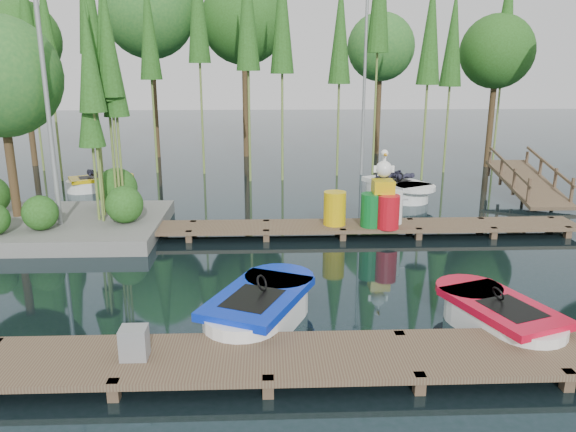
{
  "coord_description": "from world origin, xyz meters",
  "views": [
    {
      "loc": [
        0.01,
        -12.1,
        4.55
      ],
      "look_at": [
        0.5,
        0.5,
        1.1
      ],
      "focal_mm": 35.0,
      "sensor_mm": 36.0,
      "label": 1
    }
  ],
  "objects_px": {
    "boat_red": "(499,319)",
    "yellow_barrel": "(335,208)",
    "boat_blue": "(260,310)",
    "island": "(30,116)",
    "drum_cluster": "(384,204)",
    "utility_cabinet": "(134,343)",
    "boat_yellow_far": "(98,183)"
  },
  "relations": [
    {
      "from": "boat_red",
      "to": "yellow_barrel",
      "type": "xyz_separation_m",
      "value": [
        -2.19,
        5.83,
        0.5
      ]
    },
    {
      "from": "yellow_barrel",
      "to": "boat_blue",
      "type": "bearing_deg",
      "value": -110.28
    },
    {
      "from": "island",
      "to": "boat_red",
      "type": "xyz_separation_m",
      "value": [
        10.33,
        -6.62,
        -2.92
      ]
    },
    {
      "from": "drum_cluster",
      "to": "utility_cabinet",
      "type": "bearing_deg",
      "value": -126.79
    },
    {
      "from": "boat_red",
      "to": "boat_yellow_far",
      "type": "distance_m",
      "value": 15.57
    },
    {
      "from": "boat_blue",
      "to": "yellow_barrel",
      "type": "relative_size",
      "value": 3.54
    },
    {
      "from": "boat_blue",
      "to": "drum_cluster",
      "type": "distance_m",
      "value": 6.18
    },
    {
      "from": "boat_blue",
      "to": "boat_yellow_far",
      "type": "xyz_separation_m",
      "value": [
        -6.06,
        11.26,
        -0.03
      ]
    },
    {
      "from": "boat_yellow_far",
      "to": "boat_red",
      "type": "bearing_deg",
      "value": -53.88
    },
    {
      "from": "utility_cabinet",
      "to": "drum_cluster",
      "type": "bearing_deg",
      "value": 53.21
    },
    {
      "from": "boat_yellow_far",
      "to": "drum_cluster",
      "type": "distance_m",
      "value": 11.15
    },
    {
      "from": "island",
      "to": "boat_blue",
      "type": "distance_m",
      "value": 9.17
    },
    {
      "from": "boat_red",
      "to": "utility_cabinet",
      "type": "xyz_separation_m",
      "value": [
        -6.01,
        -1.17,
        0.28
      ]
    },
    {
      "from": "yellow_barrel",
      "to": "drum_cluster",
      "type": "distance_m",
      "value": 1.31
    },
    {
      "from": "boat_yellow_far",
      "to": "utility_cabinet",
      "type": "height_order",
      "value": "boat_yellow_far"
    },
    {
      "from": "island",
      "to": "utility_cabinet",
      "type": "relative_size",
      "value": 13.88
    },
    {
      "from": "boat_blue",
      "to": "drum_cluster",
      "type": "height_order",
      "value": "drum_cluster"
    },
    {
      "from": "drum_cluster",
      "to": "boat_blue",
      "type": "bearing_deg",
      "value": -122.21
    },
    {
      "from": "boat_yellow_far",
      "to": "yellow_barrel",
      "type": "xyz_separation_m",
      "value": [
        8.03,
        -5.91,
        0.5
      ]
    },
    {
      "from": "yellow_barrel",
      "to": "utility_cabinet",
      "type": "bearing_deg",
      "value": -118.64
    },
    {
      "from": "boat_blue",
      "to": "utility_cabinet",
      "type": "distance_m",
      "value": 2.48
    },
    {
      "from": "boat_red",
      "to": "utility_cabinet",
      "type": "relative_size",
      "value": 6.0
    },
    {
      "from": "boat_red",
      "to": "boat_blue",
      "type": "bearing_deg",
      "value": 153.15
    },
    {
      "from": "yellow_barrel",
      "to": "drum_cluster",
      "type": "xyz_separation_m",
      "value": [
        1.3,
        -0.16,
        0.15
      ]
    },
    {
      "from": "boat_yellow_far",
      "to": "drum_cluster",
      "type": "relative_size",
      "value": 1.29
    },
    {
      "from": "utility_cabinet",
      "to": "yellow_barrel",
      "type": "bearing_deg",
      "value": 61.36
    },
    {
      "from": "boat_yellow_far",
      "to": "yellow_barrel",
      "type": "bearing_deg",
      "value": -41.25
    },
    {
      "from": "boat_blue",
      "to": "drum_cluster",
      "type": "relative_size",
      "value": 1.56
    },
    {
      "from": "island",
      "to": "boat_red",
      "type": "relative_size",
      "value": 2.31
    },
    {
      "from": "utility_cabinet",
      "to": "yellow_barrel",
      "type": "height_order",
      "value": "yellow_barrel"
    },
    {
      "from": "boat_blue",
      "to": "boat_red",
      "type": "relative_size",
      "value": 1.1
    },
    {
      "from": "boat_blue",
      "to": "boat_red",
      "type": "bearing_deg",
      "value": 17.77
    }
  ]
}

